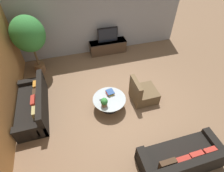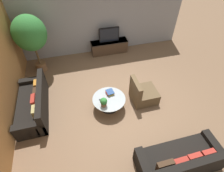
# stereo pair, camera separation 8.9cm
# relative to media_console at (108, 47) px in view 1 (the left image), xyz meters

# --- Properties ---
(ground_plane) EXTENTS (24.00, 24.00, 0.00)m
(ground_plane) POSITION_rel_media_console_xyz_m (-0.40, -2.94, -0.28)
(ground_plane) COLOR brown
(back_wall_stone) EXTENTS (7.40, 0.12, 3.00)m
(back_wall_stone) POSITION_rel_media_console_xyz_m (-0.40, 0.32, 1.22)
(back_wall_stone) COLOR #939399
(back_wall_stone) RESTS_ON ground
(media_console) EXTENTS (1.62, 0.50, 0.55)m
(media_console) POSITION_rel_media_console_xyz_m (0.00, 0.00, 0.00)
(media_console) COLOR #473323
(media_console) RESTS_ON ground
(television) EXTENTS (0.86, 0.13, 0.63)m
(television) POSITION_rel_media_console_xyz_m (0.00, -0.00, 0.57)
(television) COLOR black
(television) RESTS_ON media_console
(coffee_table) EXTENTS (1.03, 1.03, 0.41)m
(coffee_table) POSITION_rel_media_console_xyz_m (-0.79, -3.11, 0.01)
(coffee_table) COLOR black
(coffee_table) RESTS_ON ground
(couch_by_wall) EXTENTS (0.84, 2.07, 0.84)m
(couch_by_wall) POSITION_rel_media_console_xyz_m (-3.07, -2.62, 0.00)
(couch_by_wall) COLOR black
(couch_by_wall) RESTS_ON ground
(couch_near_entry) EXTENTS (2.04, 0.84, 0.84)m
(couch_near_entry) POSITION_rel_media_console_xyz_m (0.40, -5.35, 0.00)
(couch_near_entry) COLOR black
(couch_near_entry) RESTS_ON ground
(armchair_wicker) EXTENTS (0.80, 0.76, 0.86)m
(armchair_wicker) POSITION_rel_media_console_xyz_m (0.36, -3.06, -0.01)
(armchair_wicker) COLOR brown
(armchair_wicker) RESTS_ON ground
(potted_palm_tall) EXTENTS (1.13, 1.13, 2.23)m
(potted_palm_tall) POSITION_rel_media_console_xyz_m (-2.93, -0.56, 1.28)
(potted_palm_tall) COLOR brown
(potted_palm_tall) RESTS_ON ground
(potted_plant_tabletop) EXTENTS (0.21, 0.21, 0.30)m
(potted_plant_tabletop) POSITION_rel_media_console_xyz_m (-1.01, -3.33, 0.29)
(potted_plant_tabletop) COLOR brown
(potted_plant_tabletop) RESTS_ON coffee_table
(book_stack) EXTENTS (0.26, 0.28, 0.09)m
(book_stack) POSITION_rel_media_console_xyz_m (-0.71, -2.89, 0.18)
(book_stack) COLOR gold
(book_stack) RESTS_ON coffee_table
(remote_black) EXTENTS (0.15, 0.13, 0.02)m
(remote_black) POSITION_rel_media_console_xyz_m (-1.03, -3.12, 0.14)
(remote_black) COLOR black
(remote_black) RESTS_ON coffee_table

